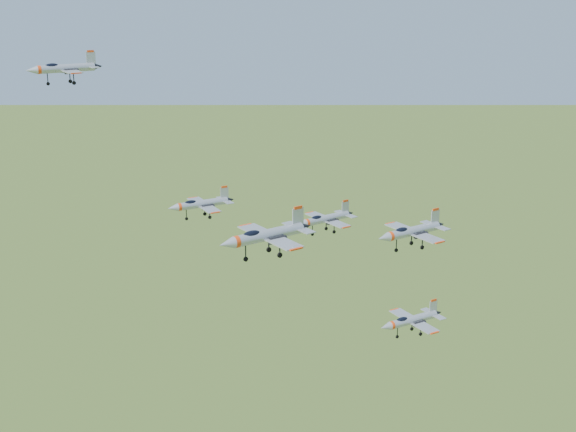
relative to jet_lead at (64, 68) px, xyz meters
name	(u,v)px	position (x,y,z in m)	size (l,w,h in m)	color
jet_lead	(64,68)	(0.00, 0.00, 0.00)	(10.65, 8.81, 2.85)	#9B9FA6
jet_left_high	(201,204)	(16.53, -7.46, -19.60)	(10.42, 8.59, 2.79)	#9B9FA6
jet_right_high	(266,235)	(16.44, -30.42, -17.44)	(13.19, 11.04, 3.53)	#9B9FA6
jet_left_low	(325,219)	(37.86, -6.23, -25.17)	(11.49, 9.62, 3.08)	#9B9FA6
jet_right_low	(411,231)	(44.08, -21.21, -23.73)	(12.93, 10.79, 3.46)	#9B9FA6
jet_trail	(411,320)	(50.93, -12.68, -42.82)	(12.85, 10.64, 3.44)	#9B9FA6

